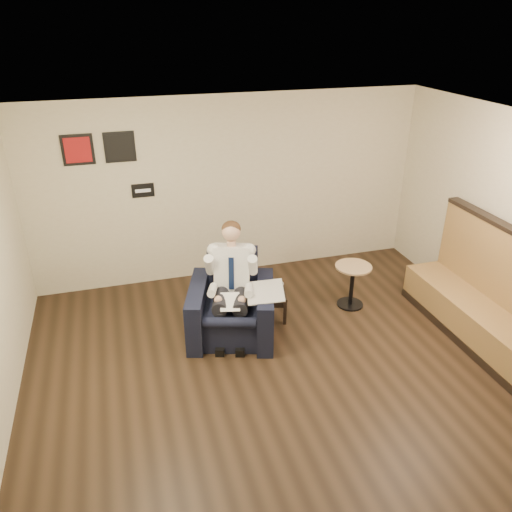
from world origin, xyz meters
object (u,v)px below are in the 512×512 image
object	(u,v)px
seated_man	(230,292)
coffee_mug	(279,284)
side_table	(268,304)
cafe_table	(352,286)
smartphone	(270,286)
armchair	(231,300)
green_folder	(266,292)
banquette	(497,296)

from	to	relation	value
seated_man	coffee_mug	bearing A→B (deg)	47.62
seated_man	side_table	world-z (taller)	seated_man
side_table	cafe_table	world-z (taller)	cafe_table
coffee_mug	cafe_table	distance (m)	1.07
smartphone	cafe_table	bearing A→B (deg)	13.83
seated_man	armchair	bearing A→B (deg)	90.00
cafe_table	green_folder	bearing A→B (deg)	177.50
armchair	side_table	xyz separation A→B (m)	(0.58, 0.27, -0.32)
armchair	smartphone	distance (m)	0.77
banquette	smartphone	bearing A→B (deg)	146.40
side_table	green_folder	size ratio (longest dim) A/B	1.22
armchair	green_folder	xyz separation A→B (m)	(0.55, 0.26, -0.12)
coffee_mug	green_folder	bearing A→B (deg)	-159.58
side_table	cafe_table	size ratio (longest dim) A/B	0.76
cafe_table	seated_man	bearing A→B (deg)	-169.78
green_folder	cafe_table	distance (m)	1.27
coffee_mug	banquette	bearing A→B (deg)	-33.74
armchair	green_folder	world-z (taller)	armchair
side_table	smartphone	bearing A→B (deg)	59.37
seated_man	coffee_mug	distance (m)	0.96
side_table	coffee_mug	xyz separation A→B (m)	(0.18, 0.07, 0.24)
armchair	coffee_mug	xyz separation A→B (m)	(0.75, 0.34, -0.08)
side_table	cafe_table	bearing A→B (deg)	-3.07
seated_man	green_folder	xyz separation A→B (m)	(0.59, 0.39, -0.31)
armchair	coffee_mug	size ratio (longest dim) A/B	12.85
banquette	side_table	bearing A→B (deg)	149.36
seated_man	banquette	bearing A→B (deg)	-1.67
seated_man	cafe_table	world-z (taller)	seated_man
cafe_table	smartphone	bearing A→B (deg)	170.56
green_folder	banquette	bearing A→B (deg)	-30.15
smartphone	cafe_table	world-z (taller)	cafe_table
green_folder	side_table	bearing A→B (deg)	20.42
green_folder	banquette	distance (m)	2.88
seated_man	cafe_table	distance (m)	1.92
coffee_mug	seated_man	bearing A→B (deg)	-149.63
side_table	coffee_mug	distance (m)	0.30
smartphone	green_folder	bearing A→B (deg)	-103.96
cafe_table	armchair	bearing A→B (deg)	-173.56
green_folder	banquette	size ratio (longest dim) A/B	0.14
seated_man	banquette	xyz separation A→B (m)	(3.06, -1.05, 0.02)
smartphone	banquette	xyz separation A→B (m)	(2.37, -1.58, 0.33)
side_table	smartphone	size ratio (longest dim) A/B	3.93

